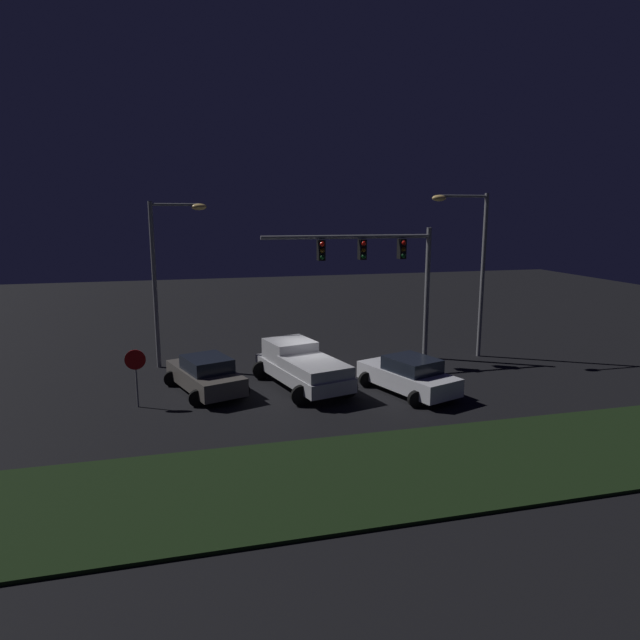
{
  "coord_description": "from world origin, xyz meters",
  "views": [
    {
      "loc": [
        -5.27,
        -22.2,
        7.21
      ],
      "look_at": [
        0.73,
        1.4,
        2.47
      ],
      "focal_mm": 31.03,
      "sensor_mm": 36.0,
      "label": 1
    }
  ],
  "objects_px": {
    "traffic_signal_gantry": "(381,262)",
    "street_lamp_left": "(166,264)",
    "street_lamp_right": "(472,255)",
    "car_sedan_far": "(206,374)",
    "stop_sign": "(136,367)",
    "pickup_truck": "(300,364)",
    "car_sedan": "(408,375)"
  },
  "relations": [
    {
      "from": "pickup_truck",
      "to": "traffic_signal_gantry",
      "type": "relative_size",
      "value": 0.69
    },
    {
      "from": "street_lamp_left",
      "to": "street_lamp_right",
      "type": "xyz_separation_m",
      "value": [
        14.61,
        -1.85,
        0.26
      ]
    },
    {
      "from": "car_sedan_far",
      "to": "traffic_signal_gantry",
      "type": "xyz_separation_m",
      "value": [
        8.52,
        2.76,
        4.16
      ]
    },
    {
      "from": "street_lamp_right",
      "to": "traffic_signal_gantry",
      "type": "bearing_deg",
      "value": 176.27
    },
    {
      "from": "car_sedan",
      "to": "pickup_truck",
      "type": "bearing_deg",
      "value": 45.7
    },
    {
      "from": "street_lamp_left",
      "to": "stop_sign",
      "type": "distance_m",
      "value": 6.54
    },
    {
      "from": "traffic_signal_gantry",
      "to": "street_lamp_left",
      "type": "height_order",
      "value": "street_lamp_left"
    },
    {
      "from": "car_sedan_far",
      "to": "traffic_signal_gantry",
      "type": "height_order",
      "value": "traffic_signal_gantry"
    },
    {
      "from": "pickup_truck",
      "to": "street_lamp_right",
      "type": "xyz_separation_m",
      "value": [
        9.27,
        2.71,
        4.16
      ]
    },
    {
      "from": "pickup_truck",
      "to": "stop_sign",
      "type": "bearing_deg",
      "value": 83.89
    },
    {
      "from": "pickup_truck",
      "to": "traffic_signal_gantry",
      "type": "xyz_separation_m",
      "value": [
        4.62,
        3.01,
        3.9
      ]
    },
    {
      "from": "car_sedan_far",
      "to": "stop_sign",
      "type": "distance_m",
      "value": 2.96
    },
    {
      "from": "car_sedan",
      "to": "traffic_signal_gantry",
      "type": "height_order",
      "value": "traffic_signal_gantry"
    },
    {
      "from": "stop_sign",
      "to": "street_lamp_right",
      "type": "bearing_deg",
      "value": 13.09
    },
    {
      "from": "car_sedan",
      "to": "traffic_signal_gantry",
      "type": "distance_m",
      "value": 6.44
    },
    {
      "from": "car_sedan",
      "to": "street_lamp_right",
      "type": "relative_size",
      "value": 0.58
    },
    {
      "from": "traffic_signal_gantry",
      "to": "street_lamp_left",
      "type": "xyz_separation_m",
      "value": [
        -9.96,
        1.54,
        -0.0
      ]
    },
    {
      "from": "street_lamp_right",
      "to": "stop_sign",
      "type": "relative_size",
      "value": 3.65
    },
    {
      "from": "street_lamp_left",
      "to": "stop_sign",
      "type": "bearing_deg",
      "value": -101.68
    },
    {
      "from": "car_sedan",
      "to": "street_lamp_left",
      "type": "height_order",
      "value": "street_lamp_left"
    },
    {
      "from": "pickup_truck",
      "to": "street_lamp_left",
      "type": "xyz_separation_m",
      "value": [
        -5.34,
        4.55,
        3.9
      ]
    },
    {
      "from": "traffic_signal_gantry",
      "to": "street_lamp_left",
      "type": "bearing_deg",
      "value": 171.19
    },
    {
      "from": "traffic_signal_gantry",
      "to": "pickup_truck",
      "type": "bearing_deg",
      "value": -146.91
    },
    {
      "from": "street_lamp_left",
      "to": "car_sedan",
      "type": "bearing_deg",
      "value": -34.39
    },
    {
      "from": "car_sedan",
      "to": "street_lamp_left",
      "type": "xyz_separation_m",
      "value": [
        -9.4,
        6.43,
        4.16
      ]
    },
    {
      "from": "traffic_signal_gantry",
      "to": "street_lamp_right",
      "type": "height_order",
      "value": "street_lamp_right"
    },
    {
      "from": "street_lamp_right",
      "to": "stop_sign",
      "type": "xyz_separation_m",
      "value": [
        -15.75,
        -3.66,
        -3.6
      ]
    },
    {
      "from": "traffic_signal_gantry",
      "to": "stop_sign",
      "type": "xyz_separation_m",
      "value": [
        -11.1,
        -3.97,
        -3.34
      ]
    },
    {
      "from": "traffic_signal_gantry",
      "to": "street_lamp_right",
      "type": "relative_size",
      "value": 1.02
    },
    {
      "from": "stop_sign",
      "to": "traffic_signal_gantry",
      "type": "bearing_deg",
      "value": 19.66
    },
    {
      "from": "pickup_truck",
      "to": "car_sedan",
      "type": "distance_m",
      "value": 4.48
    },
    {
      "from": "car_sedan_far",
      "to": "stop_sign",
      "type": "relative_size",
      "value": 2.13
    }
  ]
}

